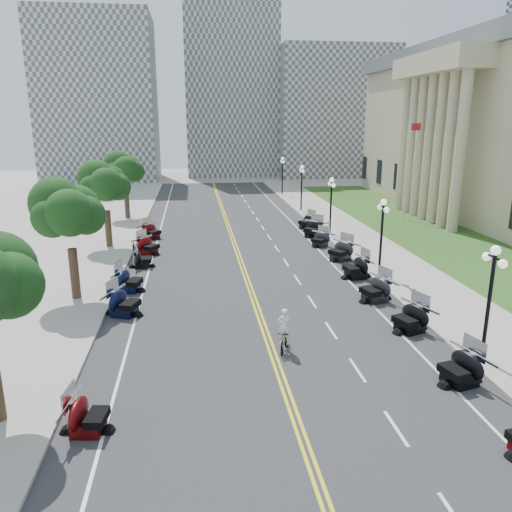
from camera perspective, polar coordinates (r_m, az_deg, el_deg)
name	(u,v)px	position (r m, az deg, el deg)	size (l,w,h in m)	color
ground	(256,304)	(27.79, -0.04, -5.54)	(160.00, 160.00, 0.00)	gray
road	(239,257)	(37.25, -1.96, -0.08)	(16.00, 90.00, 0.01)	#333335
centerline_yellow_a	(237,257)	(37.24, -2.14, -0.07)	(0.12, 90.00, 0.00)	yellow
centerline_yellow_b	(241,257)	(37.26, -1.77, -0.06)	(0.12, 90.00, 0.00)	yellow
edge_line_north	(323,254)	(38.33, 7.61, 0.25)	(0.12, 90.00, 0.00)	white
edge_line_south	(152,259)	(37.24, -11.81, -0.39)	(0.12, 90.00, 0.00)	white
lane_dash_3	(396,428)	(18.13, 15.70, -18.40)	(0.12, 2.00, 0.00)	white
lane_dash_4	(357,370)	(21.33, 11.52, -12.65)	(0.12, 2.00, 0.00)	white
lane_dash_5	(331,330)	(24.76, 8.58, -8.40)	(0.12, 2.00, 0.00)	white
lane_dash_6	(312,302)	(28.34, 6.42, -5.20)	(0.12, 2.00, 0.00)	white
lane_dash_7	(297,280)	(32.02, 4.76, -2.71)	(0.12, 2.00, 0.00)	white
lane_dash_8	(286,262)	(35.77, 3.45, -0.74)	(0.12, 2.00, 0.00)	white
lane_dash_9	(277,249)	(39.56, 2.39, 0.85)	(0.12, 2.00, 0.00)	white
lane_dash_10	(269,237)	(43.40, 1.52, 2.17)	(0.12, 2.00, 0.00)	white
lane_dash_11	(263,228)	(47.26, 0.79, 3.27)	(0.12, 2.00, 0.00)	white
lane_dash_12	(257,219)	(51.14, 0.17, 4.20)	(0.12, 2.00, 0.00)	white
lane_dash_13	(253,212)	(55.04, -0.37, 5.00)	(0.12, 2.00, 0.00)	white
lane_dash_14	(249,206)	(58.95, -0.83, 5.69)	(0.12, 2.00, 0.00)	white
lane_dash_15	(245,201)	(62.88, -1.24, 6.30)	(0.12, 2.00, 0.00)	white
lane_dash_16	(242,196)	(66.81, -1.60, 6.84)	(0.12, 2.00, 0.00)	white
lane_dash_17	(239,192)	(70.75, -1.92, 7.31)	(0.12, 2.00, 0.00)	white
lane_dash_18	(237,188)	(74.70, -2.21, 7.74)	(0.12, 2.00, 0.00)	white
lane_dash_19	(235,185)	(78.65, -2.47, 8.12)	(0.12, 2.00, 0.00)	white
sidewalk_north	(374,251)	(39.55, 13.37, 0.53)	(5.00, 90.00, 0.15)	#9E9991
sidewalk_south	(94,261)	(37.80, -18.02, -0.50)	(5.00, 90.00, 0.15)	#9E9991
lawn	(416,228)	(49.42, 17.81, 3.11)	(9.00, 60.00, 0.10)	#356023
distant_block_a	(99,100)	(89.05, -17.49, 16.68)	(18.00, 14.00, 26.00)	gray
distant_block_b	(231,90)	(94.17, -2.93, 18.44)	(16.00, 12.00, 30.00)	gray
distant_block_c	(332,113)	(94.21, 8.68, 15.86)	(20.00, 14.00, 22.00)	gray
street_lamp_1	(489,305)	(22.56, 25.05, -5.08)	(0.50, 1.20, 4.90)	black
street_lamp_2	(381,238)	(32.85, 14.12, 2.02)	(0.50, 1.20, 4.90)	black
street_lamp_3	(331,206)	(44.01, 8.55, 5.63)	(0.50, 1.20, 4.90)	black
street_lamp_4	(301,188)	(55.53, 5.22, 7.73)	(0.50, 1.20, 4.90)	black
street_lamp_5	(282,176)	(67.21, 3.03, 9.10)	(0.50, 1.20, 4.90)	black
flagpole	(408,170)	(52.49, 16.93, 9.34)	(1.10, 0.20, 10.00)	silver
tree_2	(69,218)	(29.04, -20.61, 4.13)	(4.80, 4.80, 9.20)	#235619
tree_3	(105,188)	(40.66, -16.86, 7.41)	(4.80, 4.80, 9.20)	#235619
tree_4	(125,172)	(52.46, -14.77, 9.22)	(4.80, 4.80, 9.20)	#235619
motorcycle_n_3	(461,367)	(21.15, 22.35, -11.61)	(2.10, 2.10, 1.47)	black
motorcycle_n_4	(410,317)	(25.26, 17.22, -6.65)	(2.14, 2.14, 1.50)	black
motorcycle_n_5	(375,288)	(28.81, 13.48, -3.59)	(2.20, 2.20, 1.54)	black
motorcycle_n_6	(356,266)	(32.70, 11.37, -1.17)	(2.23, 2.23, 1.56)	black
motorcycle_n_7	(341,250)	(36.65, 9.66, 0.71)	(2.23, 2.23, 1.56)	black
motorcycle_n_8	(320,238)	(40.43, 7.34, 2.00)	(1.88, 1.88, 1.32)	black
motorcycle_n_9	(313,228)	(43.78, 6.56, 3.20)	(2.19, 2.19, 1.54)	black
motorcycle_n_10	(307,221)	(47.13, 5.83, 4.01)	(2.00, 2.00, 1.40)	black
motorcycle_s_3	(87,414)	(17.87, -18.73, -16.71)	(1.92, 1.92, 1.34)	#590A0C
motorcycle_s_5	(124,301)	(26.93, -14.87, -5.03)	(2.20, 2.20, 1.54)	black
motorcycle_s_6	(129,279)	(30.53, -14.32, -2.61)	(2.13, 2.13, 1.49)	black
motorcycle_s_7	(142,258)	(35.29, -12.86, -0.20)	(1.95, 1.95, 1.36)	black
motorcycle_s_8	(148,245)	(38.61, -12.24, 1.26)	(2.12, 2.12, 1.48)	#590A0C
motorcycle_s_9	(151,231)	(43.65, -11.88, 2.87)	(2.05, 2.05, 1.43)	#590A0C
bicycle	(284,340)	(22.34, 3.22, -9.56)	(0.48, 1.71, 1.03)	#A51414
cyclist_rider	(284,312)	(21.81, 3.27, -6.38)	(0.59, 0.39, 1.63)	white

